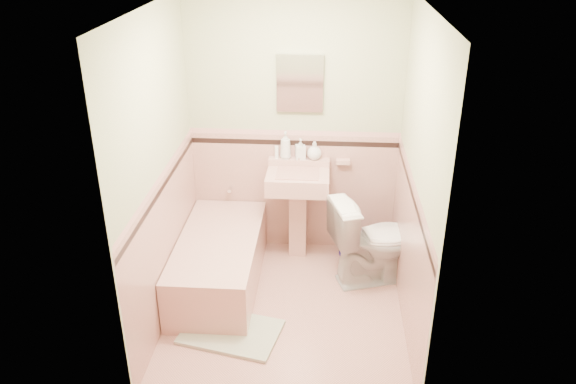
# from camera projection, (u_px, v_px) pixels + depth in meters

# --- Properties ---
(floor) EXTENTS (2.20, 2.20, 0.00)m
(floor) POSITION_uv_depth(u_px,v_px,m) (286.00, 308.00, 4.98)
(floor) COLOR tan
(floor) RESTS_ON ground
(ceiling) EXTENTS (2.20, 2.20, 0.00)m
(ceiling) POSITION_uv_depth(u_px,v_px,m) (285.00, 9.00, 3.89)
(ceiling) COLOR white
(ceiling) RESTS_ON ground
(wall_back) EXTENTS (2.50, 0.00, 2.50)m
(wall_back) POSITION_uv_depth(u_px,v_px,m) (294.00, 129.00, 5.42)
(wall_back) COLOR beige
(wall_back) RESTS_ON ground
(wall_front) EXTENTS (2.50, 0.00, 2.50)m
(wall_front) POSITION_uv_depth(u_px,v_px,m) (272.00, 252.00, 3.45)
(wall_front) COLOR beige
(wall_front) RESTS_ON ground
(wall_left) EXTENTS (0.00, 2.50, 2.50)m
(wall_left) POSITION_uv_depth(u_px,v_px,m) (158.00, 173.00, 4.50)
(wall_left) COLOR beige
(wall_left) RESTS_ON ground
(wall_right) EXTENTS (0.00, 2.50, 2.50)m
(wall_right) POSITION_uv_depth(u_px,v_px,m) (417.00, 181.00, 4.37)
(wall_right) COLOR beige
(wall_right) RESTS_ON ground
(wainscot_back) EXTENTS (2.00, 0.00, 2.00)m
(wainscot_back) POSITION_uv_depth(u_px,v_px,m) (294.00, 192.00, 5.69)
(wainscot_back) COLOR tan
(wainscot_back) RESTS_ON ground
(wainscot_front) EXTENTS (2.00, 0.00, 2.00)m
(wainscot_front) POSITION_uv_depth(u_px,v_px,m) (273.00, 336.00, 3.74)
(wainscot_front) COLOR tan
(wainscot_front) RESTS_ON ground
(wainscot_left) EXTENTS (0.00, 2.20, 2.20)m
(wainscot_left) POSITION_uv_depth(u_px,v_px,m) (167.00, 245.00, 4.78)
(wainscot_left) COLOR tan
(wainscot_left) RESTS_ON ground
(wainscot_right) EXTENTS (0.00, 2.20, 2.20)m
(wainscot_right) POSITION_uv_depth(u_px,v_px,m) (407.00, 254.00, 4.65)
(wainscot_right) COLOR tan
(wainscot_right) RESTS_ON ground
(accent_back) EXTENTS (2.00, 0.00, 2.00)m
(accent_back) POSITION_uv_depth(u_px,v_px,m) (294.00, 143.00, 5.46)
(accent_back) COLOR black
(accent_back) RESTS_ON ground
(accent_front) EXTENTS (2.00, 0.00, 2.00)m
(accent_front) POSITION_uv_depth(u_px,v_px,m) (273.00, 269.00, 3.52)
(accent_front) COLOR black
(accent_front) RESTS_ON ground
(accent_left) EXTENTS (0.00, 2.20, 2.20)m
(accent_left) POSITION_uv_depth(u_px,v_px,m) (162.00, 188.00, 4.55)
(accent_left) COLOR black
(accent_left) RESTS_ON ground
(accent_right) EXTENTS (0.00, 2.20, 2.20)m
(accent_right) POSITION_uv_depth(u_px,v_px,m) (413.00, 196.00, 4.43)
(accent_right) COLOR black
(accent_right) RESTS_ON ground
(cap_back) EXTENTS (2.00, 0.00, 2.00)m
(cap_back) POSITION_uv_depth(u_px,v_px,m) (294.00, 133.00, 5.42)
(cap_back) COLOR tan
(cap_back) RESTS_ON ground
(cap_front) EXTENTS (2.00, 0.00, 2.00)m
(cap_front) POSITION_uv_depth(u_px,v_px,m) (272.00, 255.00, 3.47)
(cap_front) COLOR tan
(cap_front) RESTS_ON ground
(cap_left) EXTENTS (0.00, 2.20, 2.20)m
(cap_left) POSITION_uv_depth(u_px,v_px,m) (161.00, 177.00, 4.51)
(cap_left) COLOR tan
(cap_left) RESTS_ON ground
(cap_right) EXTENTS (0.00, 2.20, 2.20)m
(cap_right) POSITION_uv_depth(u_px,v_px,m) (414.00, 184.00, 4.38)
(cap_right) COLOR tan
(cap_right) RESTS_ON ground
(bathtub) EXTENTS (0.70, 1.50, 0.45)m
(bathtub) POSITION_uv_depth(u_px,v_px,m) (219.00, 263.00, 5.22)
(bathtub) COLOR tan
(bathtub) RESTS_ON floor
(tub_faucet) EXTENTS (0.04, 0.12, 0.04)m
(tub_faucet) POSITION_uv_depth(u_px,v_px,m) (230.00, 189.00, 5.69)
(tub_faucet) COLOR silver
(tub_faucet) RESTS_ON wall_back
(sink) EXTENTS (0.58, 0.48, 0.91)m
(sink) POSITION_uv_depth(u_px,v_px,m) (298.00, 215.00, 5.55)
(sink) COLOR tan
(sink) RESTS_ON floor
(sink_faucet) EXTENTS (0.02, 0.02, 0.10)m
(sink_faucet) POSITION_uv_depth(u_px,v_px,m) (299.00, 163.00, 5.46)
(sink_faucet) COLOR silver
(sink_faucet) RESTS_ON sink
(medicine_cabinet) EXTENTS (0.42, 0.04, 0.53)m
(medicine_cabinet) POSITION_uv_depth(u_px,v_px,m) (300.00, 83.00, 5.20)
(medicine_cabinet) COLOR white
(medicine_cabinet) RESTS_ON wall_back
(soap_dish) EXTENTS (0.13, 0.08, 0.04)m
(soap_dish) POSITION_uv_depth(u_px,v_px,m) (343.00, 162.00, 5.49)
(soap_dish) COLOR tan
(soap_dish) RESTS_ON wall_back
(soap_bottle_left) EXTENTS (0.10, 0.11, 0.27)m
(soap_bottle_left) POSITION_uv_depth(u_px,v_px,m) (286.00, 145.00, 5.43)
(soap_bottle_left) COLOR #B2B2B2
(soap_bottle_left) RESTS_ON sink
(soap_bottle_mid) EXTENTS (0.11, 0.11, 0.20)m
(soap_bottle_mid) POSITION_uv_depth(u_px,v_px,m) (300.00, 149.00, 5.44)
(soap_bottle_mid) COLOR #B2B2B2
(soap_bottle_mid) RESTS_ON sink
(soap_bottle_right) EXTENTS (0.15, 0.15, 0.17)m
(soap_bottle_right) POSITION_uv_depth(u_px,v_px,m) (314.00, 150.00, 5.44)
(soap_bottle_right) COLOR #B2B2B2
(soap_bottle_right) RESTS_ON sink
(tube) EXTENTS (0.04, 0.04, 0.12)m
(tube) POSITION_uv_depth(u_px,v_px,m) (277.00, 152.00, 5.47)
(tube) COLOR white
(tube) RESTS_ON sink
(toilet) EXTENTS (0.92, 0.69, 0.83)m
(toilet) POSITION_uv_depth(u_px,v_px,m) (376.00, 240.00, 5.21)
(toilet) COLOR white
(toilet) RESTS_ON floor
(bucket) EXTENTS (0.27, 0.27, 0.23)m
(bucket) POSITION_uv_depth(u_px,v_px,m) (349.00, 245.00, 5.72)
(bucket) COLOR #000092
(bucket) RESTS_ON floor
(bath_mat) EXTENTS (0.86, 0.67, 0.03)m
(bath_mat) POSITION_uv_depth(u_px,v_px,m) (231.00, 332.00, 4.67)
(bath_mat) COLOR #9DA68A
(bath_mat) RESTS_ON floor
(shoe) EXTENTS (0.15, 0.10, 0.05)m
(shoe) POSITION_uv_depth(u_px,v_px,m) (235.00, 325.00, 4.68)
(shoe) COLOR #BF1E59
(shoe) RESTS_ON bath_mat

